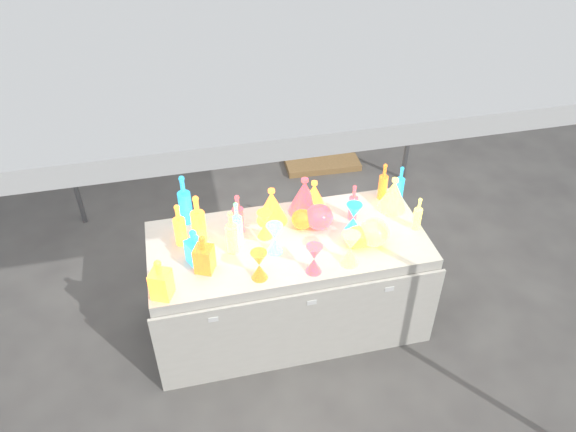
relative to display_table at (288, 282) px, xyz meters
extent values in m
plane|color=slate|center=(0.00, 0.01, -0.37)|extent=(80.00, 80.00, 0.00)
cylinder|color=gray|center=(-1.50, 1.51, 0.83)|extent=(0.04, 0.04, 2.40)
cylinder|color=gray|center=(1.50, 1.51, 0.83)|extent=(0.04, 0.04, 2.40)
cylinder|color=gray|center=(0.00, 1.48, 0.63)|extent=(3.00, 0.04, 0.04)
cube|color=silver|center=(0.00, 0.01, 0.00)|extent=(1.80, 0.80, 0.75)
cube|color=silver|center=(0.00, -0.41, -0.04)|extent=(1.84, 0.02, 0.68)
cube|color=white|center=(-0.55, -0.42, 0.23)|extent=(0.06, 0.00, 0.03)
cube|color=white|center=(0.05, -0.42, 0.23)|extent=(0.06, 0.00, 0.03)
cube|color=white|center=(0.55, -0.42, 0.23)|extent=(0.06, 0.00, 0.03)
cube|color=#A87E4C|center=(0.14, 2.80, -0.19)|extent=(0.52, 0.38, 0.37)
cube|color=#A87E4C|center=(0.79, 1.99, -0.34)|extent=(0.76, 0.55, 0.06)
camera|label=1|loc=(-0.62, -2.67, 2.75)|focal=35.00mm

